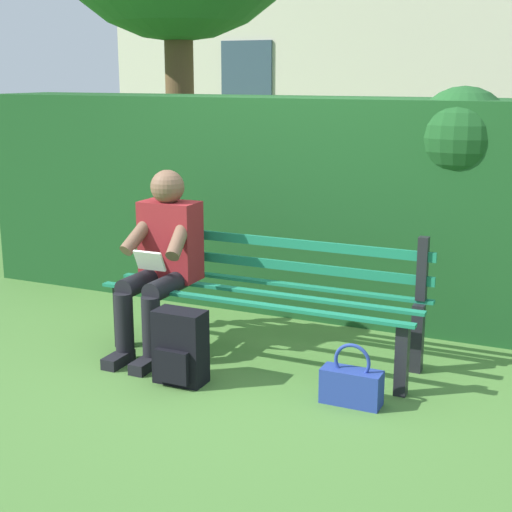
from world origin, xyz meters
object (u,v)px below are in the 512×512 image
(park_bench, at_px, (267,292))
(handbag, at_px, (351,385))
(person_seated, at_px, (161,257))
(backpack, at_px, (180,348))

(park_bench, bearing_deg, handbag, 145.55)
(person_seated, height_order, backpack, person_seated)
(backpack, bearing_deg, handbag, -172.51)
(park_bench, distance_m, handbag, 0.93)
(park_bench, height_order, handbag, park_bench)
(park_bench, xyz_separation_m, handbag, (-0.73, 0.50, -0.31))
(backpack, relative_size, handbag, 1.26)
(backpack, bearing_deg, park_bench, -114.01)
(park_bench, relative_size, handbag, 5.83)
(park_bench, relative_size, backpack, 4.64)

